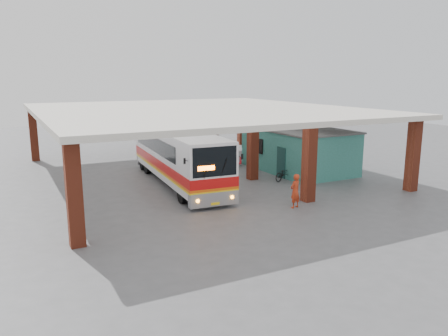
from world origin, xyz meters
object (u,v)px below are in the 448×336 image
pedestrian (295,191)px  red_chair (240,162)px  coach_bus (178,155)px  motorcycle (284,173)px

pedestrian → red_chair: pedestrian is taller
pedestrian → red_chair: (2.82, 11.00, -0.58)m
coach_bus → red_chair: (6.32, 3.18, -1.52)m
motorcycle → pedestrian: pedestrian is taller
coach_bus → motorcycle: size_ratio=6.92×
motorcycle → red_chair: 5.61m
coach_bus → red_chair: 7.24m
red_chair → coach_bus: bearing=-140.7°
pedestrian → red_chair: bearing=-119.4°
coach_bus → pedestrian: 8.62m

